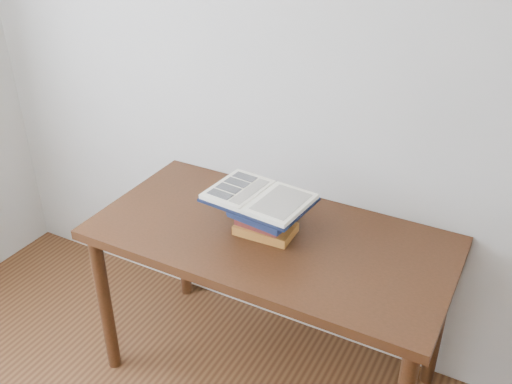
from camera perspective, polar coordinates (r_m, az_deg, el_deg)
The scene contains 3 objects.
desk at distance 2.37m, azimuth 1.40°, elevation -6.15°, with size 1.46×0.73×0.78m.
book_stack at distance 2.28m, azimuth 0.72°, elevation -2.45°, with size 0.26×0.21×0.16m.
open_book at distance 2.22m, azimuth 0.30°, elevation -0.56°, with size 0.42×0.31×0.03m.
Camera 1 is at (0.91, -0.33, 2.08)m, focal length 40.00 mm.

